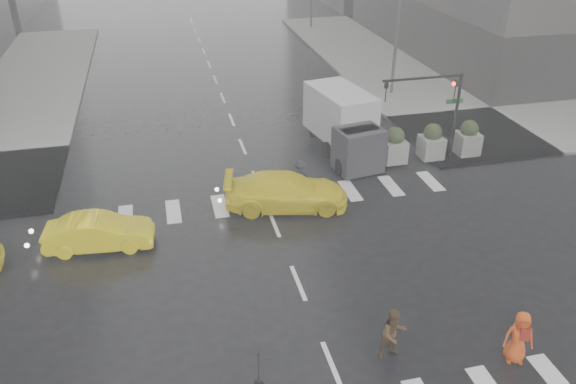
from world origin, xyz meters
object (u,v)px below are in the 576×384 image
object	(u,v)px
pedestrian_orange	(519,337)
taxi_mid	(99,232)
traffic_signal_pole	(439,101)
box_truck	(345,123)
pedestrian_brown	(394,334)

from	to	relation	value
pedestrian_orange	taxi_mid	size ratio (longest dim) A/B	0.43
traffic_signal_pole	taxi_mid	world-z (taller)	traffic_signal_pole
traffic_signal_pole	box_truck	distance (m)	4.74
taxi_mid	box_truck	bearing A→B (deg)	-58.05
pedestrian_orange	box_truck	world-z (taller)	box_truck
pedestrian_brown	pedestrian_orange	size ratio (longest dim) A/B	0.98
traffic_signal_pole	box_truck	size ratio (longest dim) A/B	0.76
pedestrian_brown	taxi_mid	size ratio (longest dim) A/B	0.42
taxi_mid	pedestrian_brown	bearing A→B (deg)	-127.46
taxi_mid	box_truck	distance (m)	13.30
pedestrian_orange	box_truck	xyz separation A→B (m)	(-0.32, 14.95, 0.80)
pedestrian_brown	pedestrian_orange	distance (m)	3.59
pedestrian_orange	box_truck	size ratio (longest dim) A/B	0.29
box_truck	traffic_signal_pole	bearing A→B (deg)	-35.94
traffic_signal_pole	pedestrian_orange	world-z (taller)	traffic_signal_pole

